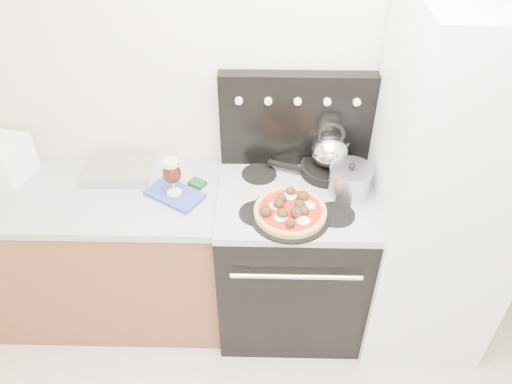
{
  "coord_description": "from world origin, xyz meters",
  "views": [
    {
      "loc": [
        -0.07,
        -0.7,
        2.48
      ],
      "look_at": [
        -0.11,
        1.05,
        1.03
      ],
      "focal_mm": 35.0,
      "sensor_mm": 36.0,
      "label": 1
    }
  ],
  "objects_px": {
    "oven_mitt": "(175,195)",
    "stove_body": "(291,261)",
    "skillet": "(328,169)",
    "stock_pot": "(350,182)",
    "pizza_pan": "(290,215)",
    "tea_kettle": "(330,148)",
    "fridge": "(443,194)",
    "pizza": "(290,210)",
    "base_cabinet": "(93,255)",
    "beer_glass": "(172,177)"
  },
  "relations": [
    {
      "from": "oven_mitt",
      "to": "skillet",
      "type": "bearing_deg",
      "value": 13.63
    },
    {
      "from": "stock_pot",
      "to": "base_cabinet",
      "type": "bearing_deg",
      "value": 179.22
    },
    {
      "from": "stove_body",
      "to": "fridge",
      "type": "relative_size",
      "value": 0.46
    },
    {
      "from": "fridge",
      "to": "oven_mitt",
      "type": "height_order",
      "value": "fridge"
    },
    {
      "from": "fridge",
      "to": "stove_body",
      "type": "bearing_deg",
      "value": 177.95
    },
    {
      "from": "beer_glass",
      "to": "skillet",
      "type": "height_order",
      "value": "beer_glass"
    },
    {
      "from": "oven_mitt",
      "to": "pizza_pan",
      "type": "height_order",
      "value": "pizza_pan"
    },
    {
      "from": "beer_glass",
      "to": "skillet",
      "type": "xyz_separation_m",
      "value": [
        0.76,
        0.18,
        -0.08
      ]
    },
    {
      "from": "beer_glass",
      "to": "stove_body",
      "type": "bearing_deg",
      "value": 1.06
    },
    {
      "from": "beer_glass",
      "to": "tea_kettle",
      "type": "height_order",
      "value": "tea_kettle"
    },
    {
      "from": "oven_mitt",
      "to": "skillet",
      "type": "xyz_separation_m",
      "value": [
        0.76,
        0.18,
        0.03
      ]
    },
    {
      "from": "pizza_pan",
      "to": "skillet",
      "type": "bearing_deg",
      "value": 59.0
    },
    {
      "from": "base_cabinet",
      "to": "stove_body",
      "type": "height_order",
      "value": "stove_body"
    },
    {
      "from": "oven_mitt",
      "to": "stove_body",
      "type": "bearing_deg",
      "value": 1.06
    },
    {
      "from": "base_cabinet",
      "to": "pizza_pan",
      "type": "bearing_deg",
      "value": -9.82
    },
    {
      "from": "base_cabinet",
      "to": "pizza",
      "type": "bearing_deg",
      "value": -9.82
    },
    {
      "from": "oven_mitt",
      "to": "beer_glass",
      "type": "xyz_separation_m",
      "value": [
        0.0,
        0.0,
        0.11
      ]
    },
    {
      "from": "stove_body",
      "to": "stock_pot",
      "type": "relative_size",
      "value": 4.45
    },
    {
      "from": "base_cabinet",
      "to": "tea_kettle",
      "type": "height_order",
      "value": "tea_kettle"
    },
    {
      "from": "tea_kettle",
      "to": "stock_pot",
      "type": "relative_size",
      "value": 1.04
    },
    {
      "from": "stove_body",
      "to": "pizza",
      "type": "distance_m",
      "value": 0.54
    },
    {
      "from": "fridge",
      "to": "pizza",
      "type": "height_order",
      "value": "fridge"
    },
    {
      "from": "base_cabinet",
      "to": "pizza_pan",
      "type": "distance_m",
      "value": 1.2
    },
    {
      "from": "skillet",
      "to": "tea_kettle",
      "type": "bearing_deg",
      "value": 180.0
    },
    {
      "from": "pizza",
      "to": "stove_body",
      "type": "bearing_deg",
      "value": 78.77
    },
    {
      "from": "stock_pot",
      "to": "pizza",
      "type": "bearing_deg",
      "value": -149.88
    },
    {
      "from": "fridge",
      "to": "pizza",
      "type": "relative_size",
      "value": 5.67
    },
    {
      "from": "stove_body",
      "to": "skillet",
      "type": "relative_size",
      "value": 3.19
    },
    {
      "from": "skillet",
      "to": "oven_mitt",
      "type": "bearing_deg",
      "value": -166.37
    },
    {
      "from": "base_cabinet",
      "to": "fridge",
      "type": "bearing_deg",
      "value": -1.59
    },
    {
      "from": "oven_mitt",
      "to": "beer_glass",
      "type": "relative_size",
      "value": 1.4
    },
    {
      "from": "base_cabinet",
      "to": "tea_kettle",
      "type": "distance_m",
      "value": 1.43
    },
    {
      "from": "fridge",
      "to": "stock_pot",
      "type": "relative_size",
      "value": 9.6
    },
    {
      "from": "fridge",
      "to": "tea_kettle",
      "type": "xyz_separation_m",
      "value": [
        -0.53,
        0.2,
        0.12
      ]
    },
    {
      "from": "pizza_pan",
      "to": "tea_kettle",
      "type": "relative_size",
      "value": 1.84
    },
    {
      "from": "stove_body",
      "to": "tea_kettle",
      "type": "distance_m",
      "value": 0.68
    },
    {
      "from": "pizza",
      "to": "stock_pot",
      "type": "xyz_separation_m",
      "value": [
        0.29,
        0.17,
        0.04
      ]
    },
    {
      "from": "stove_body",
      "to": "stock_pot",
      "type": "distance_m",
      "value": 0.61
    },
    {
      "from": "fridge",
      "to": "skillet",
      "type": "height_order",
      "value": "fridge"
    },
    {
      "from": "skillet",
      "to": "stock_pot",
      "type": "distance_m",
      "value": 0.19
    },
    {
      "from": "stove_body",
      "to": "fridge",
      "type": "height_order",
      "value": "fridge"
    },
    {
      "from": "base_cabinet",
      "to": "skillet",
      "type": "bearing_deg",
      "value": 6.64
    },
    {
      "from": "stove_body",
      "to": "base_cabinet",
      "type": "bearing_deg",
      "value": 178.7
    },
    {
      "from": "beer_glass",
      "to": "skillet",
      "type": "relative_size",
      "value": 0.71
    },
    {
      "from": "oven_mitt",
      "to": "pizza",
      "type": "relative_size",
      "value": 0.82
    },
    {
      "from": "stove_body",
      "to": "pizza",
      "type": "xyz_separation_m",
      "value": [
        -0.03,
        -0.16,
        0.52
      ]
    },
    {
      "from": "fridge",
      "to": "pizza_pan",
      "type": "height_order",
      "value": "fridge"
    },
    {
      "from": "tea_kettle",
      "to": "oven_mitt",
      "type": "bearing_deg",
      "value": -178.23
    },
    {
      "from": "stove_body",
      "to": "tea_kettle",
      "type": "xyz_separation_m",
      "value": [
        0.17,
        0.17,
        0.63
      ]
    },
    {
      "from": "stove_body",
      "to": "skillet",
      "type": "height_order",
      "value": "skillet"
    }
  ]
}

